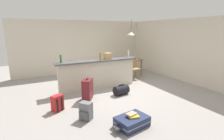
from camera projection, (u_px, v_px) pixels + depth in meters
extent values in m
cube|color=gray|center=(114.00, 90.00, 6.06)|extent=(13.00, 13.00, 0.05)
cube|color=beige|center=(85.00, 47.00, 8.40)|extent=(6.60, 0.10, 2.50)
cube|color=beige|center=(173.00, 49.00, 7.39)|extent=(0.10, 6.00, 2.50)
cube|color=beige|center=(98.00, 75.00, 6.10)|extent=(2.80, 0.20, 0.98)
cube|color=#4C4C51|center=(98.00, 61.00, 5.98)|extent=(2.96, 0.40, 0.05)
cylinder|color=#2D6B38|center=(61.00, 59.00, 5.46)|extent=(0.06, 0.06, 0.26)
cylinder|color=#9E661E|center=(100.00, 57.00, 5.88)|extent=(0.06, 0.06, 0.27)
cylinder|color=silver|center=(128.00, 54.00, 6.53)|extent=(0.06, 0.06, 0.28)
cube|color=tan|center=(108.00, 56.00, 6.18)|extent=(0.26, 0.18, 0.22)
cube|color=brown|center=(128.00, 60.00, 7.85)|extent=(1.10, 0.80, 0.04)
cylinder|color=brown|center=(123.00, 70.00, 7.42)|extent=(0.06, 0.06, 0.70)
cylinder|color=brown|center=(141.00, 68.00, 7.86)|extent=(0.06, 0.06, 0.70)
cylinder|color=brown|center=(115.00, 67.00, 8.01)|extent=(0.06, 0.06, 0.70)
cylinder|color=brown|center=(133.00, 65.00, 8.45)|extent=(0.06, 0.06, 0.70)
cube|color=#9E754C|center=(134.00, 69.00, 7.32)|extent=(0.41, 0.41, 0.04)
cube|color=#9E754C|center=(132.00, 62.00, 7.42)|extent=(0.40, 0.05, 0.48)
cylinder|color=#9E754C|center=(133.00, 75.00, 7.16)|extent=(0.04, 0.04, 0.41)
cylinder|color=#9E754C|center=(139.00, 74.00, 7.30)|extent=(0.04, 0.04, 0.41)
cylinder|color=#9E754C|center=(129.00, 73.00, 7.45)|extent=(0.04, 0.04, 0.41)
cylinder|color=#9E754C|center=(135.00, 73.00, 7.58)|extent=(0.04, 0.04, 0.41)
cylinder|color=black|center=(131.00, 26.00, 7.53)|extent=(0.01, 0.01, 0.55)
cone|color=white|center=(131.00, 33.00, 7.60)|extent=(0.34, 0.34, 0.14)
sphere|color=white|center=(131.00, 35.00, 7.62)|extent=(0.07, 0.07, 0.07)
cube|color=#1E284C|center=(132.00, 121.00, 3.71)|extent=(0.75, 0.58, 0.22)
cube|color=gray|center=(132.00, 121.00, 3.71)|extent=(0.76, 0.60, 0.02)
cube|color=#2D2D33|center=(117.00, 128.00, 3.47)|extent=(0.17, 0.20, 0.02)
cylinder|color=black|center=(121.00, 90.00, 5.54)|extent=(0.52, 0.37, 0.30)
cube|color=black|center=(121.00, 85.00, 5.50)|extent=(0.20, 0.06, 0.04)
cube|color=red|center=(57.00, 103.00, 4.41)|extent=(0.33, 0.28, 0.42)
cube|color=maroon|center=(55.00, 105.00, 4.49)|extent=(0.22, 0.15, 0.19)
cube|color=black|center=(62.00, 104.00, 4.41)|extent=(0.04, 0.04, 0.36)
cube|color=black|center=(58.00, 106.00, 4.30)|extent=(0.04, 0.04, 0.36)
cube|color=slate|center=(86.00, 111.00, 3.98)|extent=(0.32, 0.33, 0.42)
cube|color=#515155|center=(84.00, 116.00, 3.90)|extent=(0.18, 0.21, 0.19)
cube|color=black|center=(86.00, 109.00, 4.10)|extent=(0.04, 0.04, 0.36)
cube|color=black|center=(91.00, 110.00, 4.05)|extent=(0.04, 0.04, 0.36)
cube|color=maroon|center=(88.00, 89.00, 5.10)|extent=(0.45, 0.50, 0.60)
cylinder|color=black|center=(86.00, 101.00, 4.98)|extent=(0.06, 0.07, 0.06)
cylinder|color=black|center=(89.00, 96.00, 5.35)|extent=(0.06, 0.07, 0.06)
cube|color=#232328|center=(87.00, 79.00, 5.03)|extent=(0.11, 0.14, 0.04)
cube|color=gold|center=(134.00, 116.00, 3.67)|extent=(0.25, 0.20, 0.04)
cube|color=tan|center=(131.00, 114.00, 3.70)|extent=(0.25, 0.21, 0.03)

